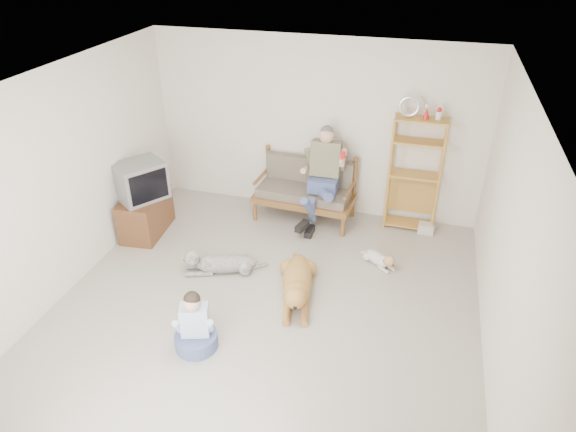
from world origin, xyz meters
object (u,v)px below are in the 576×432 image
(loveseat, at_px, (305,188))
(tv_stand, at_px, (145,214))
(etagere, at_px, (414,173))
(golden_retriever, at_px, (297,284))

(loveseat, relative_size, tv_stand, 1.65)
(etagere, bearing_deg, loveseat, -175.23)
(loveseat, distance_m, tv_stand, 2.42)
(tv_stand, bearing_deg, loveseat, 22.02)
(loveseat, xyz_separation_m, etagere, (1.59, 0.13, 0.40))
(loveseat, distance_m, etagere, 1.64)
(golden_retriever, bearing_deg, loveseat, 88.91)
(etagere, bearing_deg, golden_retriever, -120.07)
(loveseat, bearing_deg, etagere, 8.77)
(tv_stand, bearing_deg, golden_retriever, -23.44)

